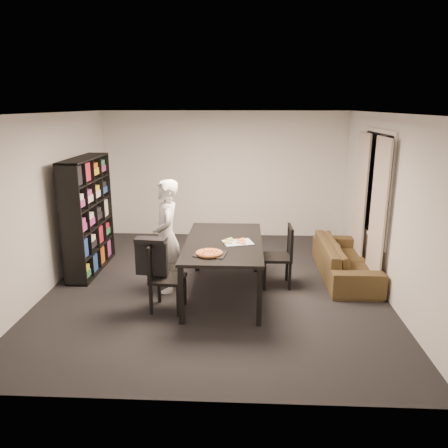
{
  "coord_description": "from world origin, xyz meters",
  "views": [
    {
      "loc": [
        0.43,
        -6.27,
        2.72
      ],
      "look_at": [
        0.13,
        -0.21,
        1.05
      ],
      "focal_mm": 35.0,
      "sensor_mm": 36.0,
      "label": 1
    }
  ],
  "objects_px": {
    "dining_table": "(224,246)",
    "baking_tray": "(210,254)",
    "chair_right": "(283,252)",
    "sofa": "(345,259)",
    "pepperoni_pizza": "(209,253)",
    "person": "(167,236)",
    "chair_left": "(161,272)",
    "bookshelf": "(88,215)"
  },
  "relations": [
    {
      "from": "baking_tray",
      "to": "bookshelf",
      "type": "bearing_deg",
      "value": 145.37
    },
    {
      "from": "baking_tray",
      "to": "pepperoni_pizza",
      "type": "height_order",
      "value": "pepperoni_pizza"
    },
    {
      "from": "bookshelf",
      "to": "chair_right",
      "type": "xyz_separation_m",
      "value": [
        3.17,
        -0.53,
        -0.41
      ]
    },
    {
      "from": "dining_table",
      "to": "chair_right",
      "type": "bearing_deg",
      "value": 23.3
    },
    {
      "from": "chair_left",
      "to": "person",
      "type": "xyz_separation_m",
      "value": [
        -0.03,
        0.65,
        0.31
      ]
    },
    {
      "from": "person",
      "to": "baking_tray",
      "type": "distance_m",
      "value": 1.0
    },
    {
      "from": "person",
      "to": "sofa",
      "type": "relative_size",
      "value": 0.86
    },
    {
      "from": "dining_table",
      "to": "sofa",
      "type": "bearing_deg",
      "value": 22.29
    },
    {
      "from": "dining_table",
      "to": "baking_tray",
      "type": "height_order",
      "value": "baking_tray"
    },
    {
      "from": "chair_right",
      "to": "person",
      "type": "relative_size",
      "value": 0.57
    },
    {
      "from": "chair_right",
      "to": "baking_tray",
      "type": "bearing_deg",
      "value": -48.67
    },
    {
      "from": "dining_table",
      "to": "person",
      "type": "xyz_separation_m",
      "value": [
        -0.85,
        0.13,
        0.09
      ]
    },
    {
      "from": "dining_table",
      "to": "chair_right",
      "type": "height_order",
      "value": "chair_right"
    },
    {
      "from": "chair_left",
      "to": "chair_right",
      "type": "distance_m",
      "value": 1.93
    },
    {
      "from": "chair_right",
      "to": "pepperoni_pizza",
      "type": "relative_size",
      "value": 2.73
    },
    {
      "from": "bookshelf",
      "to": "sofa",
      "type": "relative_size",
      "value": 0.97
    },
    {
      "from": "baking_tray",
      "to": "sofa",
      "type": "height_order",
      "value": "baking_tray"
    },
    {
      "from": "chair_left",
      "to": "chair_right",
      "type": "bearing_deg",
      "value": -55.98
    },
    {
      "from": "chair_left",
      "to": "pepperoni_pizza",
      "type": "relative_size",
      "value": 2.67
    },
    {
      "from": "dining_table",
      "to": "chair_left",
      "type": "xyz_separation_m",
      "value": [
        -0.82,
        -0.52,
        -0.21
      ]
    },
    {
      "from": "pepperoni_pizza",
      "to": "person",
      "type": "bearing_deg",
      "value": 133.53
    },
    {
      "from": "chair_left",
      "to": "person",
      "type": "bearing_deg",
      "value": 8.94
    },
    {
      "from": "chair_left",
      "to": "baking_tray",
      "type": "distance_m",
      "value": 0.74
    },
    {
      "from": "chair_left",
      "to": "baking_tray",
      "type": "xyz_separation_m",
      "value": [
        0.67,
        -0.05,
        0.29
      ]
    },
    {
      "from": "baking_tray",
      "to": "sofa",
      "type": "distance_m",
      "value": 2.55
    },
    {
      "from": "pepperoni_pizza",
      "to": "bookshelf",
      "type": "bearing_deg",
      "value": 144.83
    },
    {
      "from": "person",
      "to": "chair_left",
      "type": "bearing_deg",
      "value": -10.49
    },
    {
      "from": "dining_table",
      "to": "person",
      "type": "relative_size",
      "value": 1.17
    },
    {
      "from": "chair_left",
      "to": "person",
      "type": "height_order",
      "value": "person"
    },
    {
      "from": "chair_right",
      "to": "pepperoni_pizza",
      "type": "xyz_separation_m",
      "value": [
        -1.04,
        -0.97,
        0.3
      ]
    },
    {
      "from": "dining_table",
      "to": "chair_right",
      "type": "relative_size",
      "value": 2.06
    },
    {
      "from": "bookshelf",
      "to": "baking_tray",
      "type": "xyz_separation_m",
      "value": [
        2.14,
        -1.48,
        -0.12
      ]
    },
    {
      "from": "dining_table",
      "to": "chair_left",
      "type": "relative_size",
      "value": 2.1
    },
    {
      "from": "chair_right",
      "to": "person",
      "type": "bearing_deg",
      "value": -83.4
    },
    {
      "from": "pepperoni_pizza",
      "to": "chair_left",
      "type": "bearing_deg",
      "value": 173.57
    },
    {
      "from": "person",
      "to": "dining_table",
      "type": "bearing_deg",
      "value": 67.75
    },
    {
      "from": "chair_right",
      "to": "sofa",
      "type": "relative_size",
      "value": 0.49
    },
    {
      "from": "chair_right",
      "to": "baking_tray",
      "type": "distance_m",
      "value": 1.43
    },
    {
      "from": "person",
      "to": "baking_tray",
      "type": "bearing_deg",
      "value": 31.67
    },
    {
      "from": "dining_table",
      "to": "person",
      "type": "bearing_deg",
      "value": 170.98
    },
    {
      "from": "chair_left",
      "to": "chair_right",
      "type": "height_order",
      "value": "chair_right"
    },
    {
      "from": "pepperoni_pizza",
      "to": "sofa",
      "type": "height_order",
      "value": "pepperoni_pizza"
    }
  ]
}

